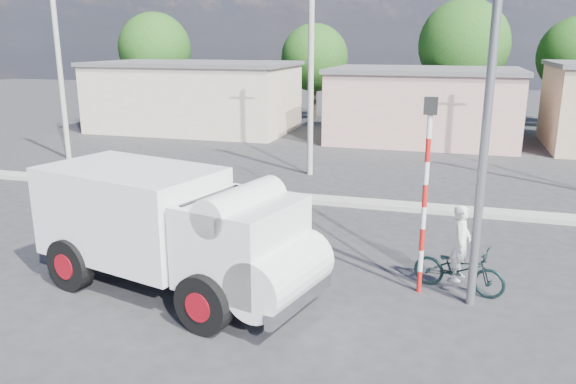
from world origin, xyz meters
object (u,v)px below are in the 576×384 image
(cyclist, at_px, (460,256))
(traffic_pole, at_px, (426,180))
(bicycle, at_px, (459,269))
(truck, at_px, (175,228))
(streetlight, at_px, (483,68))

(cyclist, height_order, traffic_pole, traffic_pole)
(bicycle, relative_size, traffic_pole, 0.47)
(bicycle, relative_size, cyclist, 1.20)
(traffic_pole, bearing_deg, cyclist, 18.82)
(bicycle, distance_m, cyclist, 0.31)
(truck, height_order, bicycle, truck)
(truck, relative_size, traffic_pole, 1.60)
(bicycle, bearing_deg, truck, 122.17)
(truck, xyz_separation_m, streetlight, (6.16, 1.21, 3.45))
(bicycle, bearing_deg, cyclist, 0.00)
(bicycle, height_order, cyclist, cyclist)
(truck, xyz_separation_m, traffic_pole, (5.23, 1.51, 1.09))
(cyclist, bearing_deg, bicycle, 0.00)
(bicycle, bearing_deg, streetlight, -154.02)
(truck, relative_size, bicycle, 3.40)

